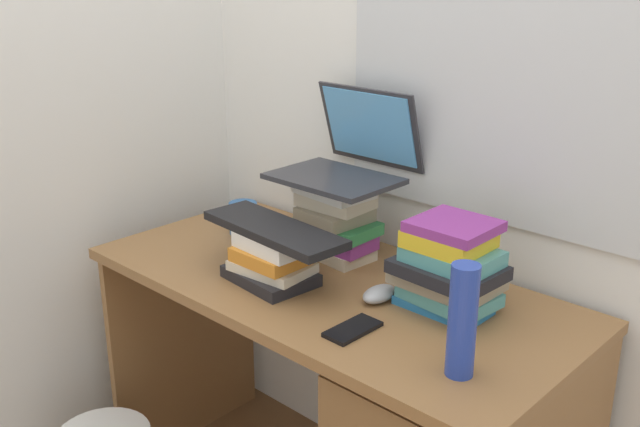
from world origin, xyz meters
name	(u,v)px	position (x,y,z in m)	size (l,w,h in m)	color
wall_back	(419,62)	(0.00, 0.35, 1.30)	(6.00, 0.06, 2.60)	white
wall_left	(135,49)	(-0.81, 0.00, 1.30)	(0.05, 6.00, 2.60)	silver
book_stack_tall	(335,220)	(-0.10, 0.13, 0.88)	(0.25, 0.18, 0.22)	beige
book_stack_keyboard_riser	(273,259)	(-0.10, -0.10, 0.84)	(0.24, 0.19, 0.13)	black
book_stack_side	(449,267)	(0.31, 0.08, 0.88)	(0.26, 0.20, 0.22)	#2672B2
laptop	(349,156)	(-0.10, 0.19, 1.05)	(0.33, 0.31, 0.24)	#2D2D33
keyboard	(274,229)	(-0.10, -0.09, 0.92)	(0.42, 0.14, 0.02)	black
computer_mouse	(378,294)	(0.17, 0.00, 0.79)	(0.06, 0.10, 0.04)	#A5A8AD
mug	(244,218)	(-0.42, 0.08, 0.82)	(0.12, 0.09, 0.10)	#265999
water_bottle	(462,321)	(0.49, -0.15, 0.89)	(0.06, 0.06, 0.24)	#263FA5
cell_phone	(353,329)	(0.22, -0.16, 0.78)	(0.07, 0.14, 0.01)	black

